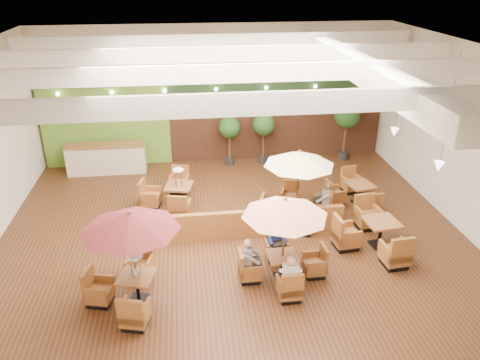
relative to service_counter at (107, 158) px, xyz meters
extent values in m
plane|color=#381E0F|center=(4.40, -5.10, -0.58)|extent=(14.00, 14.00, 0.00)
cube|color=silver|center=(4.40, 0.90, 2.17)|extent=(14.00, 0.04, 5.50)
cube|color=silver|center=(4.40, -11.10, 2.17)|extent=(14.00, 0.04, 5.50)
cube|color=silver|center=(11.40, -5.10, 2.17)|extent=(0.04, 12.00, 5.50)
cube|color=white|center=(4.40, -5.10, 4.92)|extent=(14.00, 12.00, 0.04)
cube|color=brown|center=(4.40, 0.84, 1.02)|extent=(13.90, 0.10, 3.20)
cube|color=#1E3819|center=(4.40, 0.83, 2.47)|extent=(13.90, 0.12, 0.35)
cube|color=#5D912A|center=(0.00, 0.78, 1.02)|extent=(5.00, 0.08, 3.20)
cube|color=black|center=(0.00, 0.70, 1.82)|extent=(2.60, 0.08, 0.70)
cube|color=white|center=(7.90, -5.10, 4.37)|extent=(0.60, 11.00, 0.60)
cube|color=white|center=(4.40, -9.10, 4.57)|extent=(13.60, 0.12, 0.45)
cube|color=white|center=(4.40, -6.40, 4.57)|extent=(13.60, 0.12, 0.45)
cube|color=white|center=(4.40, -3.80, 4.57)|extent=(13.60, 0.12, 0.45)
cube|color=white|center=(4.40, -1.10, 4.57)|extent=(13.60, 0.12, 0.45)
cylinder|color=black|center=(10.20, -6.10, 3.32)|extent=(0.01, 0.01, 3.20)
cone|color=white|center=(10.20, -6.10, 1.72)|extent=(0.28, 0.28, 0.28)
cylinder|color=black|center=(10.20, -3.10, 3.32)|extent=(0.01, 0.01, 3.20)
cone|color=white|center=(10.20, -3.10, 1.72)|extent=(0.28, 0.28, 0.28)
sphere|color=#FFEAC6|center=(-1.60, 0.60, 2.47)|extent=(0.14, 0.14, 0.14)
sphere|color=#FFEAC6|center=(0.40, 0.60, 2.47)|extent=(0.14, 0.14, 0.14)
sphere|color=#FFEAC6|center=(2.40, 0.60, 2.47)|extent=(0.14, 0.14, 0.14)
sphere|color=#FFEAC6|center=(4.40, 0.60, 2.47)|extent=(0.14, 0.14, 0.14)
sphere|color=#FFEAC6|center=(6.40, 0.60, 2.47)|extent=(0.14, 0.14, 0.14)
sphere|color=#FFEAC6|center=(8.40, 0.60, 2.47)|extent=(0.14, 0.14, 0.14)
sphere|color=#FFEAC6|center=(10.40, 0.60, 2.47)|extent=(0.14, 0.14, 0.14)
cube|color=beige|center=(0.00, 0.00, -0.03)|extent=(3.00, 0.70, 1.10)
cube|color=brown|center=(0.00, 0.00, 0.57)|extent=(3.00, 0.75, 0.06)
cube|color=brown|center=(4.56, -5.48, -0.14)|extent=(6.39, 0.21, 0.89)
cube|color=brown|center=(1.76, -8.04, 0.11)|extent=(0.99, 0.99, 0.06)
cylinder|color=black|center=(1.76, -8.04, -0.23)|extent=(0.10, 0.10, 0.63)
cube|color=black|center=(1.76, -8.04, -0.56)|extent=(0.53, 0.53, 0.04)
cube|color=brown|center=(1.76, -8.95, -0.30)|extent=(0.73, 0.73, 0.31)
cube|color=brown|center=(1.82, -9.19, -0.01)|extent=(0.60, 0.24, 0.67)
cube|color=brown|center=(1.49, -8.88, -0.10)|extent=(0.21, 0.53, 0.27)
cube|color=brown|center=(2.03, -9.02, -0.10)|extent=(0.21, 0.53, 0.27)
cube|color=black|center=(1.76, -8.95, -0.52)|extent=(0.64, 0.64, 0.13)
cube|color=brown|center=(1.76, -7.13, -0.30)|extent=(0.73, 0.73, 0.31)
cube|color=brown|center=(1.70, -6.88, -0.01)|extent=(0.60, 0.24, 0.67)
cube|color=brown|center=(2.03, -7.20, -0.10)|extent=(0.21, 0.53, 0.27)
cube|color=brown|center=(1.49, -7.06, -0.10)|extent=(0.21, 0.53, 0.27)
cube|color=black|center=(1.76, -7.13, -0.52)|extent=(0.64, 0.64, 0.13)
cube|color=brown|center=(0.85, -8.04, -0.30)|extent=(0.73, 0.73, 0.31)
cube|color=brown|center=(1.09, -7.98, -0.01)|extent=(0.24, 0.60, 0.67)
cube|color=brown|center=(0.92, -7.77, -0.10)|extent=(0.53, 0.21, 0.27)
cube|color=brown|center=(0.78, -8.31, -0.10)|extent=(0.53, 0.21, 0.27)
cube|color=black|center=(0.85, -8.04, -0.52)|extent=(0.64, 0.64, 0.13)
cylinder|color=brown|center=(1.76, -8.04, 0.62)|extent=(0.06, 0.06, 2.40)
cone|color=#52181A|center=(1.76, -8.04, 1.64)|extent=(2.30, 2.30, 0.45)
sphere|color=brown|center=(1.76, -8.04, 1.87)|extent=(0.10, 0.10, 0.10)
cylinder|color=silver|center=(1.76, -8.04, 0.25)|extent=(0.10, 0.10, 0.22)
cube|color=brown|center=(5.44, -7.58, 0.07)|extent=(0.79, 0.79, 0.05)
cylinder|color=black|center=(5.44, -7.58, -0.25)|extent=(0.09, 0.09, 0.60)
cube|color=black|center=(5.44, -7.58, -0.56)|extent=(0.42, 0.42, 0.04)
cube|color=brown|center=(5.44, -8.45, -0.31)|extent=(0.58, 0.58, 0.29)
cube|color=brown|center=(5.44, -8.68, -0.04)|extent=(0.56, 0.10, 0.63)
cube|color=brown|center=(5.18, -8.45, -0.13)|extent=(0.08, 0.50, 0.25)
cube|color=brown|center=(5.71, -8.44, -0.13)|extent=(0.08, 0.50, 0.25)
cube|color=black|center=(5.44, -8.45, -0.52)|extent=(0.51, 0.51, 0.13)
cube|color=brown|center=(5.44, -6.72, -0.31)|extent=(0.58, 0.58, 0.29)
cube|color=brown|center=(5.45, -6.49, -0.04)|extent=(0.56, 0.10, 0.63)
cube|color=brown|center=(5.71, -6.72, -0.13)|extent=(0.08, 0.50, 0.25)
cube|color=brown|center=(5.18, -6.73, -0.13)|extent=(0.08, 0.50, 0.25)
cube|color=black|center=(5.44, -6.72, -0.52)|extent=(0.51, 0.51, 0.13)
cube|color=brown|center=(4.58, -7.58, -0.31)|extent=(0.58, 0.58, 0.29)
cube|color=brown|center=(4.82, -7.59, -0.04)|extent=(0.10, 0.56, 0.63)
cube|color=brown|center=(4.58, -7.32, -0.13)|extent=(0.50, 0.08, 0.25)
cube|color=brown|center=(4.59, -7.85, -0.13)|extent=(0.50, 0.08, 0.25)
cube|color=black|center=(4.58, -7.58, -0.52)|extent=(0.51, 0.51, 0.13)
cube|color=brown|center=(6.31, -7.58, -0.31)|extent=(0.58, 0.58, 0.29)
cube|color=brown|center=(6.07, -7.58, -0.04)|extent=(0.10, 0.56, 0.63)
cube|color=brown|center=(6.31, -7.85, -0.13)|extent=(0.50, 0.08, 0.25)
cube|color=brown|center=(6.30, -7.32, -0.13)|extent=(0.50, 0.08, 0.25)
cube|color=black|center=(6.31, -7.58, -0.52)|extent=(0.51, 0.51, 0.13)
cylinder|color=brown|center=(5.44, -7.58, 0.55)|extent=(0.06, 0.06, 2.27)
cone|color=#E3896D|center=(5.44, -7.58, 1.50)|extent=(2.18, 2.18, 0.45)
sphere|color=brown|center=(5.44, -7.58, 1.73)|extent=(0.10, 0.10, 0.10)
cube|color=brown|center=(6.53, -4.58, 0.08)|extent=(1.00, 1.00, 0.06)
cylinder|color=black|center=(6.53, -4.58, -0.24)|extent=(0.09, 0.09, 0.61)
cube|color=black|center=(6.53, -4.58, -0.56)|extent=(0.53, 0.53, 0.04)
cube|color=brown|center=(6.53, -5.45, -0.31)|extent=(0.73, 0.73, 0.29)
cube|color=brown|center=(6.61, -5.68, -0.03)|extent=(0.57, 0.28, 0.64)
cube|color=brown|center=(6.28, -5.36, -0.12)|extent=(0.24, 0.50, 0.26)
cube|color=brown|center=(6.79, -5.54, -0.12)|extent=(0.24, 0.50, 0.26)
cube|color=black|center=(6.53, -5.45, -0.52)|extent=(0.65, 0.65, 0.13)
cube|color=brown|center=(6.53, -3.70, -0.31)|extent=(0.73, 0.73, 0.29)
cube|color=brown|center=(6.45, -3.48, -0.03)|extent=(0.57, 0.28, 0.64)
cube|color=brown|center=(6.79, -3.79, -0.12)|extent=(0.24, 0.50, 0.26)
cube|color=brown|center=(6.28, -3.61, -0.12)|extent=(0.24, 0.50, 0.26)
cube|color=black|center=(6.53, -3.70, -0.52)|extent=(0.65, 0.65, 0.13)
cube|color=brown|center=(5.66, -4.58, -0.31)|extent=(0.73, 0.73, 0.29)
cube|color=brown|center=(5.89, -4.50, -0.03)|extent=(0.28, 0.57, 0.64)
cube|color=brown|center=(5.75, -4.32, -0.12)|extent=(0.50, 0.24, 0.26)
cube|color=brown|center=(5.57, -4.83, -0.12)|extent=(0.50, 0.24, 0.26)
cube|color=black|center=(5.66, -4.58, -0.52)|extent=(0.65, 0.65, 0.13)
cube|color=brown|center=(7.41, -4.58, -0.31)|extent=(0.73, 0.73, 0.29)
cube|color=brown|center=(7.18, -4.66, -0.03)|extent=(0.28, 0.57, 0.64)
cube|color=brown|center=(7.32, -4.83, -0.12)|extent=(0.50, 0.24, 0.26)
cube|color=brown|center=(7.50, -4.32, -0.12)|extent=(0.50, 0.24, 0.26)
cube|color=black|center=(7.41, -4.58, -0.52)|extent=(0.65, 0.65, 0.13)
cylinder|color=brown|center=(6.53, -4.58, 0.57)|extent=(0.06, 0.06, 2.30)
cone|color=beige|center=(6.53, -4.58, 1.54)|extent=(2.21, 2.21, 0.45)
sphere|color=brown|center=(6.53, -4.58, 1.77)|extent=(0.10, 0.10, 0.10)
cube|color=brown|center=(2.80, -3.19, 0.15)|extent=(1.03, 1.03, 0.06)
cylinder|color=black|center=(2.80, -3.19, -0.20)|extent=(0.10, 0.10, 0.68)
cube|color=black|center=(2.80, -3.19, -0.56)|extent=(0.55, 0.55, 0.04)
cube|color=brown|center=(2.80, -4.17, -0.28)|extent=(0.75, 0.75, 0.33)
cube|color=brown|center=(2.86, -4.43, 0.03)|extent=(0.64, 0.23, 0.72)
cube|color=brown|center=(2.51, -4.10, -0.07)|extent=(0.20, 0.57, 0.29)
cube|color=brown|center=(3.09, -4.23, -0.07)|extent=(0.20, 0.57, 0.29)
cube|color=black|center=(2.80, -4.17, -0.51)|extent=(0.67, 0.67, 0.14)
cube|color=brown|center=(2.80, -2.22, -0.28)|extent=(0.75, 0.75, 0.33)
cube|color=brown|center=(2.75, -1.96, 0.03)|extent=(0.64, 0.23, 0.72)
cube|color=brown|center=(3.09, -2.28, -0.07)|extent=(0.20, 0.57, 0.29)
cube|color=brown|center=(2.51, -2.16, -0.07)|extent=(0.20, 0.57, 0.29)
cube|color=black|center=(2.80, -2.22, -0.51)|extent=(0.67, 0.67, 0.14)
cube|color=brown|center=(1.83, -3.19, -0.28)|extent=(0.75, 0.75, 0.33)
cube|color=brown|center=(2.09, -3.14, 0.03)|extent=(0.23, 0.64, 0.72)
cube|color=brown|center=(1.89, -2.90, -0.07)|extent=(0.57, 0.20, 0.29)
cube|color=brown|center=(1.77, -3.48, -0.07)|extent=(0.57, 0.20, 0.29)
cube|color=black|center=(1.83, -3.19, -0.51)|extent=(0.67, 0.67, 0.14)
cylinder|color=silver|center=(2.80, -3.19, 0.30)|extent=(0.10, 0.10, 0.22)
cube|color=brown|center=(8.59, -6.41, 0.20)|extent=(1.01, 1.01, 0.07)
cylinder|color=black|center=(8.59, -6.41, -0.18)|extent=(0.11, 0.11, 0.72)
cube|color=black|center=(8.59, -6.41, -0.56)|extent=(0.53, 0.53, 0.04)
cube|color=brown|center=(8.59, -7.44, -0.26)|extent=(0.73, 0.73, 0.35)
cube|color=brown|center=(8.56, -7.72, 0.07)|extent=(0.68, 0.17, 0.76)
cube|color=brown|center=(8.28, -7.47, -0.04)|extent=(0.14, 0.60, 0.30)
cube|color=brown|center=(8.90, -7.41, -0.04)|extent=(0.14, 0.60, 0.30)
cube|color=black|center=(8.59, -7.44, -0.51)|extent=(0.65, 0.65, 0.15)
cube|color=brown|center=(8.59, -5.38, -0.26)|extent=(0.73, 0.73, 0.35)
cube|color=brown|center=(8.62, -5.10, 0.07)|extent=(0.68, 0.17, 0.76)
cube|color=brown|center=(8.90, -5.35, -0.04)|extent=(0.14, 0.60, 0.30)
cube|color=brown|center=(8.28, -5.41, -0.04)|extent=(0.14, 0.60, 0.30)
cube|color=black|center=(8.59, -5.38, -0.51)|extent=(0.65, 0.65, 0.15)
cube|color=brown|center=(7.56, -6.41, -0.26)|extent=(0.73, 0.73, 0.35)
cube|color=brown|center=(7.84, -6.43, 0.07)|extent=(0.17, 0.68, 0.76)
cube|color=brown|center=(7.53, -6.09, -0.04)|extent=(0.60, 0.14, 0.30)
cube|color=brown|center=(7.59, -6.72, -0.04)|extent=(0.60, 0.14, 0.30)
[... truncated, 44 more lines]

